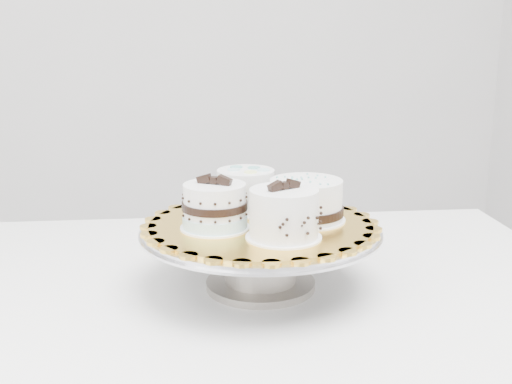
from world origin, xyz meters
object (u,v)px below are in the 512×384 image
object	(u,v)px
cake_stand	(261,246)
cake_board	(261,225)
table	(244,323)
cake_banded	(215,208)
cake_ribbon	(307,202)
cake_dots	(246,190)
cake_swirl	(284,215)

from	to	relation	value
cake_stand	cake_board	world-z (taller)	cake_board
table	cake_banded	xyz separation A→B (m)	(-0.06, -0.04, 0.22)
cake_ribbon	cake_dots	bearing A→B (deg)	156.90
cake_stand	cake_ribbon	size ratio (longest dim) A/B	2.51
cake_stand	cake_banded	xyz separation A→B (m)	(-0.08, -0.01, 0.07)
table	cake_board	world-z (taller)	cake_board
table	cake_stand	size ratio (longest dim) A/B	3.37
table	cake_swirl	size ratio (longest dim) A/B	10.19
cake_swirl	cake_banded	bearing A→B (deg)	120.21
cake_banded	cake_swirl	bearing A→B (deg)	-2.58
table	cake_board	distance (m)	0.19
cake_stand	cake_swirl	distance (m)	0.11
table	cake_ribbon	distance (m)	0.25
cake_board	table	bearing A→B (deg)	115.09
table	cake_swirl	xyz separation A→B (m)	(0.03, -0.12, 0.23)
cake_stand	cake_dots	distance (m)	0.11
cake_board	cake_dots	size ratio (longest dim) A/B	2.91
table	cake_ribbon	xyz separation A→B (m)	(0.09, -0.04, 0.22)
cake_swirl	cake_banded	size ratio (longest dim) A/B	0.94
table	cake_dots	distance (m)	0.23
table	cake_board	size ratio (longest dim) A/B	3.66
table	cake_swirl	world-z (taller)	cake_swirl
cake_swirl	cake_ribbon	xyz separation A→B (m)	(0.07, 0.08, -0.00)
cake_stand	cake_banded	bearing A→B (deg)	-175.81
cake_ribbon	cake_board	bearing A→B (deg)	-160.59
cake_board	cake_banded	distance (m)	0.09
table	cake_stand	bearing A→B (deg)	-53.41
cake_banded	cake_ribbon	size ratio (longest dim) A/B	0.88
cake_dots	cake_board	bearing A→B (deg)	-106.31
cake_stand	cake_dots	size ratio (longest dim) A/B	3.16
cake_stand	cake_dots	xyz separation A→B (m)	(-0.00, 0.08, 0.08)
cake_stand	cake_board	size ratio (longest dim) A/B	1.09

